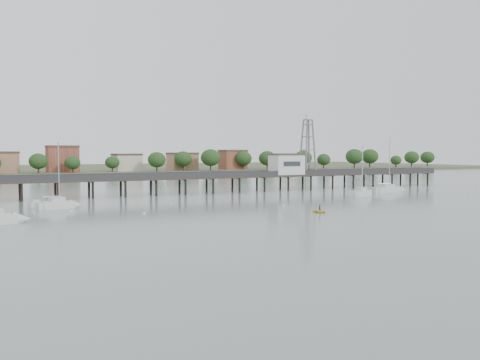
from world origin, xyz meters
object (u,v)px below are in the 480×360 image
object	(u,v)px
sailboat_b	(63,205)
yellow_dinghy	(320,213)
pier	(196,178)
sailboat_a	(3,219)
lattice_tower	(308,147)
sailboat_e	(393,190)
sailboat_c	(364,193)
white_tender	(39,205)

from	to	relation	value
sailboat_b	yellow_dinghy	distance (m)	43.85
pier	sailboat_a	world-z (taller)	sailboat_a
lattice_tower	sailboat_e	size ratio (longest dim) A/B	1.10
pier	sailboat_a	bearing A→B (deg)	-140.38
sailboat_e	sailboat_c	xyz separation A→B (m)	(-13.85, -5.64, 0.01)
sailboat_e	sailboat_a	distance (m)	89.81
sailboat_c	sailboat_a	distance (m)	75.14
sailboat_b	white_tender	bearing A→B (deg)	114.31
sailboat_b	sailboat_c	bearing A→B (deg)	-17.00
sailboat_c	white_tender	bearing A→B (deg)	157.36
sailboat_e	sailboat_b	size ratio (longest dim) A/B	1.17
lattice_tower	white_tender	bearing A→B (deg)	-167.26
lattice_tower	sailboat_e	bearing A→B (deg)	-55.27
pier	sailboat_a	distance (m)	57.13
sailboat_a	sailboat_b	xyz separation A→B (m)	(10.64, 16.64, 0.00)
sailboat_a	pier	bearing A→B (deg)	34.56
sailboat_a	sailboat_e	bearing A→B (deg)	6.75
pier	sailboat_c	distance (m)	38.41
lattice_tower	sailboat_b	xyz separation A→B (m)	(-64.80, -19.74, -10.45)
white_tender	yellow_dinghy	xyz separation A→B (m)	(38.95, -29.92, -0.47)
sailboat_a	sailboat_c	bearing A→B (deg)	4.71
yellow_dinghy	white_tender	bearing A→B (deg)	134.21
sailboat_b	sailboat_e	bearing A→B (deg)	-12.19
pier	sailboat_b	xyz separation A→B (m)	(-33.30, -19.74, -3.15)
lattice_tower	white_tender	size ratio (longest dim) A/B	3.67
pier	sailboat_a	size ratio (longest dim) A/B	11.65
sailboat_b	sailboat_a	bearing A→B (deg)	-136.08
lattice_tower	sailboat_a	distance (m)	84.40
white_tender	yellow_dinghy	world-z (taller)	white_tender
white_tender	lattice_tower	bearing A→B (deg)	-5.40
pier	white_tender	size ratio (longest dim) A/B	35.56
sailboat_a	white_tender	xyz separation A→B (m)	(7.29, 20.96, -0.17)
sailboat_a	yellow_dinghy	bearing A→B (deg)	-16.03
lattice_tower	sailboat_a	world-z (taller)	lattice_tower
sailboat_e	lattice_tower	bearing A→B (deg)	132.25
pier	lattice_tower	world-z (taller)	lattice_tower
sailboat_b	white_tender	distance (m)	5.48
sailboat_c	yellow_dinghy	distance (m)	35.29
pier	sailboat_b	bearing A→B (deg)	-149.34
lattice_tower	yellow_dinghy	xyz separation A→B (m)	(-29.20, -45.34, -11.10)
sailboat_b	white_tender	size ratio (longest dim) A/B	2.84
pier	sailboat_c	bearing A→B (deg)	-38.11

